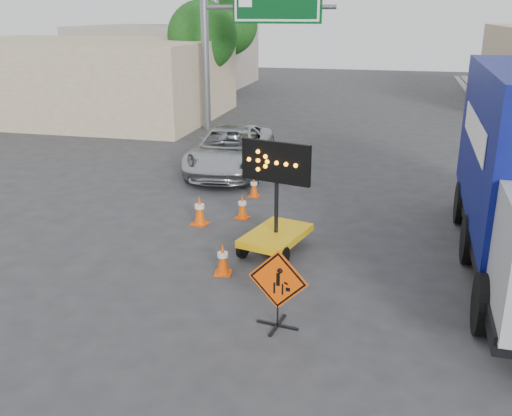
% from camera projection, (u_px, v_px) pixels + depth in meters
% --- Properties ---
extents(ground, '(100.00, 100.00, 0.00)m').
position_uv_depth(ground, '(237.00, 348.00, 9.68)').
color(ground, '#2D2D30').
rests_on(ground, ground).
extents(storefront_left_near, '(14.00, 10.00, 4.00)m').
position_uv_depth(storefront_left_near, '(85.00, 79.00, 30.53)').
color(storefront_left_near, '#C9B891').
rests_on(storefront_left_near, ground).
extents(storefront_left_far, '(12.00, 10.00, 4.40)m').
position_uv_depth(storefront_left_far, '(167.00, 56.00, 43.54)').
color(storefront_left_far, '#A5958A').
rests_on(storefront_left_far, ground).
extents(highway_gantry, '(6.18, 0.38, 6.90)m').
position_uv_depth(highway_gantry, '(248.00, 20.00, 25.50)').
color(highway_gantry, slate).
rests_on(highway_gantry, ground).
extents(tree_left_near, '(3.71, 3.71, 6.03)m').
position_uv_depth(tree_left_near, '(202.00, 36.00, 30.31)').
color(tree_left_near, '#47301E').
rests_on(tree_left_near, ground).
extents(tree_left_far, '(4.10, 4.10, 6.66)m').
position_uv_depth(tree_left_far, '(227.00, 24.00, 37.74)').
color(tree_left_far, '#47301E').
rests_on(tree_left_far, ground).
extents(construction_sign, '(1.12, 0.80, 1.50)m').
position_uv_depth(construction_sign, '(278.00, 287.00, 10.12)').
color(construction_sign, black).
rests_on(construction_sign, ground).
extents(arrow_board, '(1.66, 2.11, 2.69)m').
position_uv_depth(arrow_board, '(276.00, 228.00, 13.38)').
color(arrow_board, '#DCA40C').
rests_on(arrow_board, ground).
extents(pickup_truck, '(3.02, 5.73, 1.54)m').
position_uv_depth(pickup_truck, '(231.00, 149.00, 20.27)').
color(pickup_truck, '#B1B4B9').
rests_on(pickup_truck, ground).
extents(cone_a, '(0.41, 0.41, 0.71)m').
position_uv_depth(cone_a, '(223.00, 259.00, 12.34)').
color(cone_a, '#F04B05').
rests_on(cone_a, ground).
extents(cone_b, '(0.49, 0.49, 0.80)m').
position_uv_depth(cone_b, '(200.00, 210.00, 15.21)').
color(cone_b, '#F04B05').
rests_on(cone_b, ground).
extents(cone_c, '(0.43, 0.43, 0.68)m').
position_uv_depth(cone_c, '(242.00, 206.00, 15.68)').
color(cone_c, '#F04B05').
rests_on(cone_c, ground).
extents(cone_d, '(0.34, 0.34, 0.64)m').
position_uv_depth(cone_d, '(254.00, 186.00, 17.54)').
color(cone_d, '#F04B05').
rests_on(cone_d, ground).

